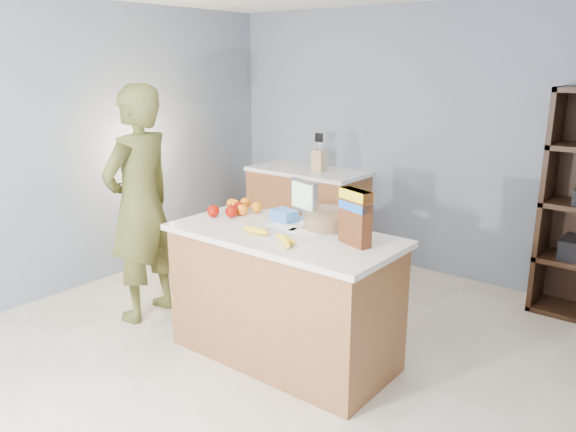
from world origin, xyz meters
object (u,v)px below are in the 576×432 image
Objects in this scene: person at (140,205)px; tv at (304,197)px; cereal_box at (355,213)px; counter_peninsula at (283,301)px.

person reaches higher than tv.
person is 1.81m from cereal_box.
person is 6.49× the size of tv.
counter_peninsula is at bearing -171.71° from cereal_box.
tv is (1.20, 0.50, 0.14)m from person.
person is 5.35× the size of cereal_box.
counter_peninsula is 0.85m from cereal_box.
tv is at bearing 104.26° from counter_peninsula.
person is (-1.29, -0.16, 0.50)m from counter_peninsula.
tv is 0.64m from cereal_box.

